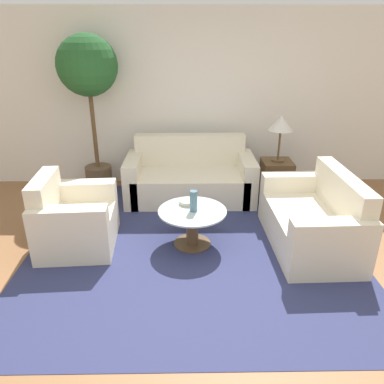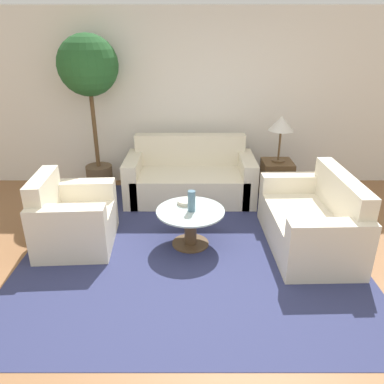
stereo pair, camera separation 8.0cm
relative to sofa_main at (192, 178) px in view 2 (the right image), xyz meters
The scene contains 12 objects.
ground_plane 2.12m from the sofa_main, 87.82° to the right, with size 14.00×14.00×0.00m, color #8E603D.
wall_back 1.22m from the sofa_main, 83.14° to the left, with size 10.00×0.06×2.60m.
rug 1.39m from the sofa_main, 89.57° to the right, with size 3.64×3.55×0.01m.
sofa_main is the anchor object (origin of this frame).
armchair 1.90m from the sofa_main, 135.29° to the right, with size 0.86×0.97×0.84m.
loveseat 1.97m from the sofa_main, 44.37° to the right, with size 0.87×1.47×0.86m.
coffee_table 1.36m from the sofa_main, 89.57° to the right, with size 0.77×0.77×0.44m.
side_table 1.25m from the sofa_main, ahead, with size 0.42×0.42×0.56m.
table_lamp 1.49m from the sofa_main, ahead, with size 0.35×0.35×0.65m.
potted_plant 1.99m from the sofa_main, 168.35° to the left, with size 0.83×0.83×2.25m.
vase 1.40m from the sofa_main, 89.06° to the right, with size 0.08×0.08×0.24m.
bowl 1.20m from the sofa_main, 92.03° to the right, with size 0.20×0.20×0.05m.
Camera 2 is at (-0.05, -2.99, 2.28)m, focal length 35.00 mm.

